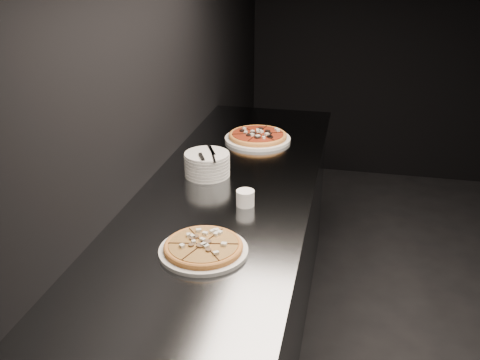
% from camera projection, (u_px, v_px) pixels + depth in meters
% --- Properties ---
extents(wall_left, '(0.02, 5.00, 2.80)m').
position_uv_depth(wall_left, '(142.00, 74.00, 2.23)').
color(wall_left, black).
rests_on(wall_left, floor).
extents(counter, '(0.74, 2.44, 0.92)m').
position_uv_depth(counter, '(230.00, 274.00, 2.54)').
color(counter, slate).
rests_on(counter, floor).
extents(pizza_mushroom, '(0.32, 0.32, 0.04)m').
position_uv_depth(pizza_mushroom, '(203.00, 248.00, 1.84)').
color(pizza_mushroom, silver).
rests_on(pizza_mushroom, counter).
extents(pizza_tomato, '(0.40, 0.40, 0.04)m').
position_uv_depth(pizza_tomato, '(258.00, 137.00, 2.88)').
color(pizza_tomato, silver).
rests_on(pizza_tomato, counter).
extents(plate_stack, '(0.20, 0.20, 0.11)m').
position_uv_depth(plate_stack, '(207.00, 164.00, 2.44)').
color(plate_stack, silver).
rests_on(plate_stack, counter).
extents(cutlery, '(0.08, 0.22, 0.01)m').
position_uv_depth(cutlery, '(208.00, 154.00, 2.40)').
color(cutlery, silver).
rests_on(cutlery, plate_stack).
extents(ramekin, '(0.07, 0.07, 0.06)m').
position_uv_depth(ramekin, '(245.00, 198.00, 2.16)').
color(ramekin, white).
rests_on(ramekin, counter).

